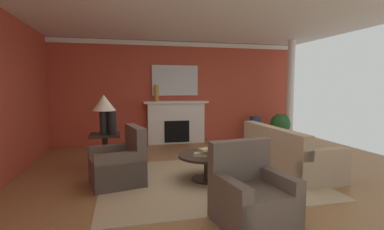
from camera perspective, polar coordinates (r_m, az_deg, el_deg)
ground_plane at (r=5.28m, az=3.89°, el=-12.12°), size 8.77×8.77×0.00m
wall_fireplace at (r=8.36m, az=-3.10°, el=4.46°), size 7.35×0.12×2.86m
ceiling_panel at (r=5.46m, az=3.11°, el=19.25°), size 7.35×7.34×0.06m
crown_moulding at (r=8.36m, az=-3.05°, el=13.75°), size 7.35×0.08×0.12m
area_rug at (r=5.13m, az=3.02°, el=-12.57°), size 3.56×2.78×0.01m
fireplace at (r=8.21m, az=-3.14°, el=-1.63°), size 1.80×0.35×1.20m
mantel_mirror at (r=8.26m, az=-3.34°, el=6.79°), size 1.31×0.04×0.85m
sofa at (r=5.88m, az=18.10°, el=-7.51°), size 0.95×2.12×0.85m
armchair_near_window at (r=5.00m, az=-14.08°, el=-9.63°), size 0.95×0.95×0.95m
armchair_facing_fireplace at (r=3.60m, az=11.57°, el=-15.72°), size 0.91×0.91×0.95m
coffee_table at (r=5.04m, az=3.04°, el=-9.01°), size 1.00×1.00×0.45m
side_table at (r=5.87m, az=-16.67°, el=-6.48°), size 0.56×0.56×0.70m
table_lamp at (r=5.75m, az=-16.90°, el=1.58°), size 0.44×0.44×0.75m
vase_on_side_table at (r=5.65m, az=-15.37°, el=-1.61°), size 0.15×0.15×0.43m
vase_mantel_left at (r=8.01m, az=-6.99°, el=4.29°), size 0.12×0.12×0.45m
vase_tall_corner at (r=8.66m, az=12.30°, el=-2.68°), size 0.31×0.31×0.74m
book_red_cover at (r=4.87m, az=1.71°, el=-7.79°), size 0.25×0.21×0.06m
book_art_folio at (r=5.09m, az=4.17°, el=-6.66°), size 0.21×0.19×0.04m
book_small_novel at (r=4.85m, az=2.78°, el=-6.82°), size 0.25×0.22×0.04m
potted_plant at (r=8.61m, az=16.95°, el=-2.02°), size 0.56×0.56×0.83m
column_white at (r=8.59m, az=18.73°, el=4.20°), size 0.20×0.20×2.86m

